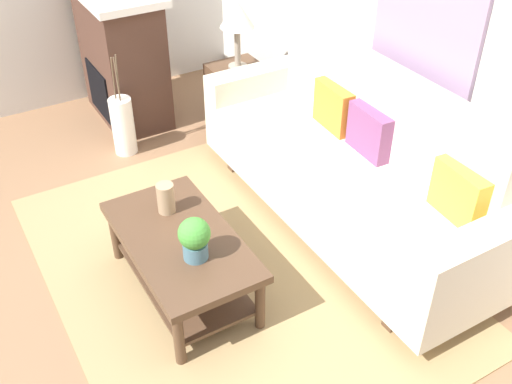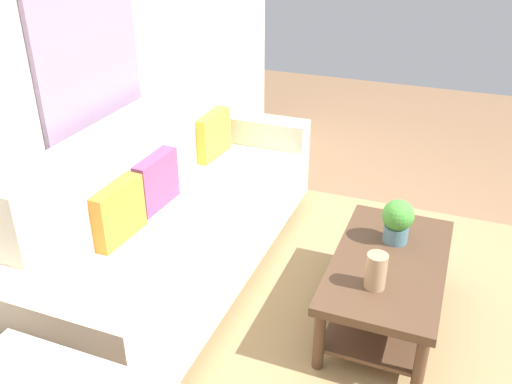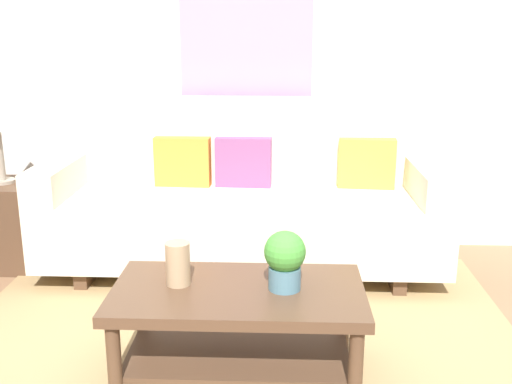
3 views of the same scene
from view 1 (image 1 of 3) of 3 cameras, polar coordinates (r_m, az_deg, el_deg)
name	(u,v)px [view 1 (image 1 of 3)]	position (r m, az deg, el deg)	size (l,w,h in m)	color
ground_plane	(163,294)	(3.81, -8.78, -9.53)	(9.60, 9.60, 0.00)	#8C6647
wall_back	(438,23)	(4.02, 16.79, 15.07)	(5.60, 0.10, 2.70)	silver
area_rug	(234,265)	(3.95, -2.08, -6.94)	(2.87, 2.20, 0.01)	#A38456
couch	(352,168)	(4.12, 9.03, 2.23)	(2.49, 0.84, 1.08)	beige
throw_pillow_orange	(334,107)	(4.32, 7.41, 7.98)	(0.36, 0.12, 0.32)	orange
throw_pillow_plum	(370,132)	(4.06, 10.74, 5.62)	(0.36, 0.12, 0.32)	#7A4270
throw_pillow_mustard	(459,193)	(3.61, 18.67, -0.11)	(0.36, 0.12, 0.32)	gold
coffee_table	(181,252)	(3.60, -7.06, -5.63)	(1.10, 0.60, 0.43)	#513826
tabletop_vase	(166,198)	(3.67, -8.52, -0.58)	(0.11, 0.11, 0.19)	tan
potted_plant_tabletop	(195,238)	(3.30, -5.83, -4.32)	(0.18, 0.18, 0.26)	slate
side_table	(238,97)	(5.29, -1.67, 8.92)	(0.44, 0.44, 0.56)	#513826
table_lamp	(237,17)	(5.00, -1.81, 16.21)	(0.28, 0.28, 0.57)	gray
fireplace	(122,55)	(5.45, -12.52, 12.53)	(1.02, 0.58, 1.16)	#472D23
floor_vase	(123,126)	(5.04, -12.44, 6.11)	(0.18, 0.18, 0.48)	white
floor_vase_branch_a	(117,79)	(4.83, -13.01, 10.33)	(0.01, 0.01, 0.36)	brown
floor_vase_branch_b	(118,77)	(4.86, -12.94, 10.51)	(0.01, 0.01, 0.36)	brown
floor_vase_branch_c	(113,78)	(4.86, -13.32, 10.41)	(0.01, 0.01, 0.36)	brown
framed_painting	(427,14)	(3.97, 15.89, 15.87)	(0.89, 0.03, 0.88)	gray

